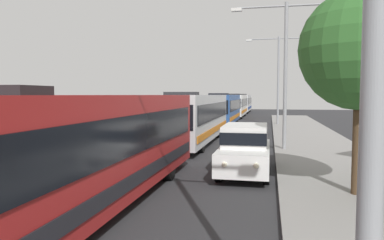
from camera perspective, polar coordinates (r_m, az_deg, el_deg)
bus_lead at (r=10.22m, az=-14.85°, el=-3.85°), size 2.58×12.40×3.21m
bus_second_in_line at (r=22.97m, az=0.50°, el=0.56°), size 2.58×12.19×3.21m
bus_middle at (r=36.76m, az=4.87°, el=1.82°), size 2.58×11.10×3.21m
bus_fourth_in_line at (r=49.93m, az=6.78°, el=2.37°), size 2.58×10.79×3.21m
bus_rear at (r=63.39m, az=7.91°, el=2.69°), size 2.58×11.29×3.21m
white_suv at (r=14.22m, az=8.33°, el=-4.26°), size 1.86×4.80×1.90m
streetlamp_mid at (r=20.21m, az=14.47°, el=9.21°), size 5.81×0.28×7.78m
streetlamp_far at (r=37.21m, az=13.39°, el=7.52°), size 6.39×0.28×8.62m
roadside_tree at (r=11.64m, az=24.97°, el=9.92°), size 3.51×3.51×5.96m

